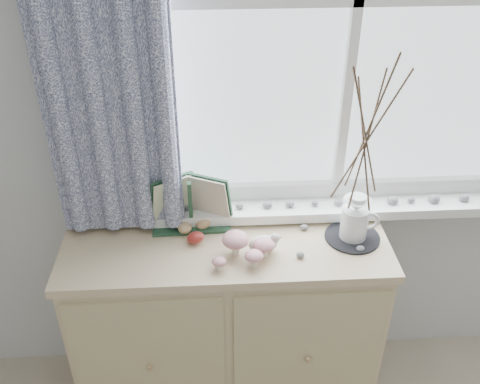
{
  "coord_description": "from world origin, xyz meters",
  "views": [
    {
      "loc": [
        -0.19,
        0.21,
        2.07
      ],
      "look_at": [
        -0.1,
        1.7,
        1.1
      ],
      "focal_mm": 40.0,
      "sensor_mm": 36.0,
      "label": 1
    }
  ],
  "objects_px": {
    "sideboard": "(227,325)",
    "botanical_book": "(190,206)",
    "toadstool_cluster": "(245,246)",
    "twig_pitcher": "(367,134)"
  },
  "relations": [
    {
      "from": "sideboard",
      "to": "toadstool_cluster",
      "type": "relative_size",
      "value": 5.38
    },
    {
      "from": "botanical_book",
      "to": "toadstool_cluster",
      "type": "height_order",
      "value": "botanical_book"
    },
    {
      "from": "twig_pitcher",
      "to": "toadstool_cluster",
      "type": "bearing_deg",
      "value": -162.69
    },
    {
      "from": "sideboard",
      "to": "twig_pitcher",
      "type": "bearing_deg",
      "value": 0.47
    },
    {
      "from": "sideboard",
      "to": "botanical_book",
      "type": "distance_m",
      "value": 0.56
    },
    {
      "from": "sideboard",
      "to": "botanical_book",
      "type": "height_order",
      "value": "botanical_book"
    },
    {
      "from": "sideboard",
      "to": "toadstool_cluster",
      "type": "bearing_deg",
      "value": -53.25
    },
    {
      "from": "sideboard",
      "to": "twig_pitcher",
      "type": "distance_m",
      "value": 0.97
    },
    {
      "from": "toadstool_cluster",
      "to": "twig_pitcher",
      "type": "xyz_separation_m",
      "value": [
        0.41,
        0.09,
        0.38
      ]
    },
    {
      "from": "botanical_book",
      "to": "twig_pitcher",
      "type": "bearing_deg",
      "value": -9.05
    }
  ]
}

